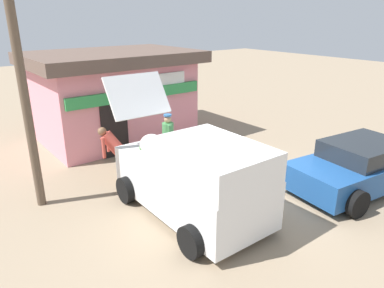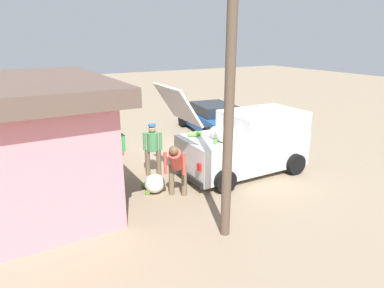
# 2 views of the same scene
# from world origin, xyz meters

# --- Properties ---
(ground_plane) EXTENTS (60.00, 60.00, 0.00)m
(ground_plane) POSITION_xyz_m (0.00, 0.00, 0.00)
(ground_plane) COLOR gray
(storefront_bar) EXTENTS (5.80, 4.16, 3.14)m
(storefront_bar) POSITION_xyz_m (-0.93, 5.96, 1.63)
(storefront_bar) COLOR pink
(storefront_bar) RESTS_ON ground_plane
(delivery_van) EXTENTS (2.17, 4.54, 2.88)m
(delivery_van) POSITION_xyz_m (-2.00, -0.14, 0.94)
(delivery_van) COLOR white
(delivery_van) RESTS_ON ground_plane
(parked_sedan) EXTENTS (4.30, 2.45, 1.28)m
(parked_sedan) POSITION_xyz_m (2.38, -1.69, 0.61)
(parked_sedan) COLOR #1E4C8C
(parked_sedan) RESTS_ON ground_plane
(vendor_standing) EXTENTS (0.45, 0.53, 1.62)m
(vendor_standing) POSITION_xyz_m (-0.89, 2.56, 0.92)
(vendor_standing) COLOR #726047
(vendor_standing) RESTS_ON ground_plane
(customer_bending) EXTENTS (0.71, 0.68, 1.53)m
(customer_bending) POSITION_xyz_m (-2.62, 2.62, 0.92)
(customer_bending) COLOR #726047
(customer_bending) RESTS_ON ground_plane
(unloaded_banana_pile) EXTENTS (0.92, 0.82, 0.47)m
(unloaded_banana_pile) POSITION_xyz_m (-1.98, 2.99, 0.22)
(unloaded_banana_pile) COLOR silver
(unloaded_banana_pile) RESTS_ON ground_plane
(paint_bucket) EXTENTS (0.29, 0.29, 0.32)m
(paint_bucket) POSITION_xyz_m (1.35, 2.95, 0.16)
(paint_bucket) COLOR #BF3F33
(paint_bucket) RESTS_ON ground_plane
(utility_pole) EXTENTS (0.20, 0.20, 5.48)m
(utility_pole) POSITION_xyz_m (-4.66, 2.47, 2.74)
(utility_pole) COLOR brown
(utility_pole) RESTS_ON ground_plane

